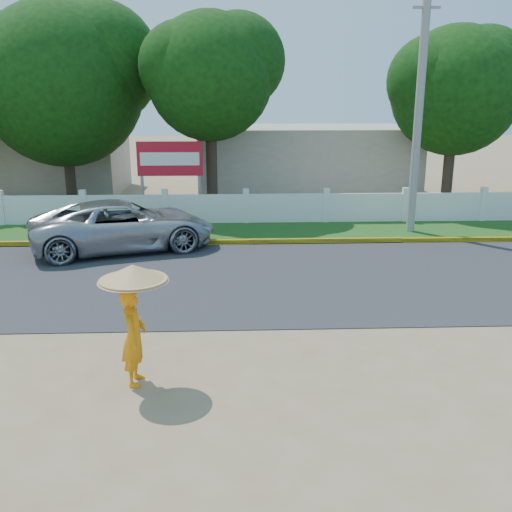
{
  "coord_description": "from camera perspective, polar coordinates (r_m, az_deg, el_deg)",
  "views": [
    {
      "loc": [
        -0.48,
        -9.76,
        4.61
      ],
      "look_at": [
        0.0,
        2.0,
        1.3
      ],
      "focal_mm": 40.0,
      "sensor_mm": 36.0,
      "label": 1
    }
  ],
  "objects": [
    {
      "name": "road",
      "position": [
        14.99,
        -0.39,
        -2.16
      ],
      "size": [
        60.0,
        7.0,
        0.02
      ],
      "primitive_type": "cube",
      "color": "#38383A",
      "rests_on": "ground"
    },
    {
      "name": "building_far",
      "position": [
        30.47,
        -20.78,
        8.66
      ],
      "size": [
        8.0,
        5.0,
        2.8
      ],
      "primitive_type": "cube",
      "color": "#B7AD99",
      "rests_on": "ground"
    },
    {
      "name": "grass_verge",
      "position": [
        20.05,
        -0.9,
        2.46
      ],
      "size": [
        60.0,
        3.5,
        0.03
      ],
      "primitive_type": "cube",
      "color": "#2D601E",
      "rests_on": "ground"
    },
    {
      "name": "curb",
      "position": [
        18.39,
        -0.77,
        1.44
      ],
      "size": [
        40.0,
        0.18,
        0.16
      ],
      "primitive_type": "cube",
      "color": "yellow",
      "rests_on": "ground"
    },
    {
      "name": "monk_with_parasol",
      "position": [
        9.4,
        -12.16,
        -5.04
      ],
      "size": [
        1.13,
        1.13,
        2.05
      ],
      "color": "orange",
      "rests_on": "ground"
    },
    {
      "name": "utility_pole",
      "position": [
        20.3,
        15.95,
        13.58
      ],
      "size": [
        0.28,
        0.28,
        8.13
      ],
      "primitive_type": "cylinder",
      "color": "gray",
      "rests_on": "ground"
    },
    {
      "name": "billboard",
      "position": [
        22.33,
        -8.59,
        9.19
      ],
      "size": [
        2.5,
        0.13,
        2.95
      ],
      "color": "gray",
      "rests_on": "ground"
    },
    {
      "name": "building_near",
      "position": [
        28.14,
        4.85,
        9.51
      ],
      "size": [
        10.0,
        6.0,
        3.2
      ],
      "primitive_type": "cube",
      "color": "#B7AD99",
      "rests_on": "ground"
    },
    {
      "name": "fence",
      "position": [
        21.36,
        -1.01,
        4.75
      ],
      "size": [
        40.0,
        0.1,
        1.1
      ],
      "primitive_type": "cube",
      "color": "silver",
      "rests_on": "ground"
    },
    {
      "name": "vehicle",
      "position": [
        18.03,
        -13.1,
        3.0
      ],
      "size": [
        6.07,
        4.18,
        1.54
      ],
      "primitive_type": "imported",
      "rotation": [
        0.0,
        0.0,
        1.89
      ],
      "color": "#A4A7AC",
      "rests_on": "ground"
    },
    {
      "name": "ground",
      "position": [
        10.81,
        0.44,
        -9.55
      ],
      "size": [
        120.0,
        120.0,
        0.0
      ],
      "primitive_type": "plane",
      "color": "#9E8460",
      "rests_on": "ground"
    },
    {
      "name": "tree_row",
      "position": [
        24.14,
        0.17,
        16.85
      ],
      "size": [
        34.34,
        7.53,
        8.86
      ],
      "color": "#473828",
      "rests_on": "ground"
    }
  ]
}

